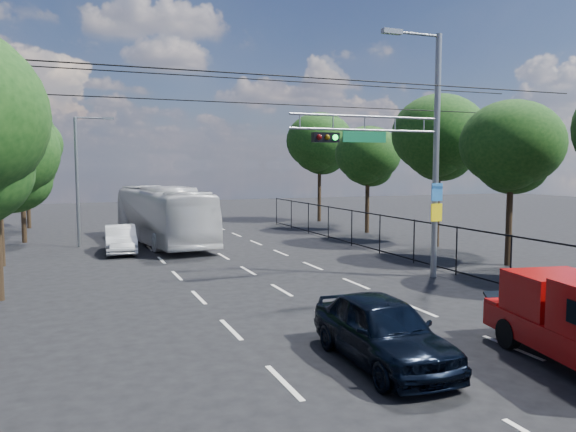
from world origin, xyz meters
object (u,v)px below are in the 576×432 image
signal_mast (410,145)px  white_van (120,239)px  navy_hatchback (383,330)px  white_bus (163,215)px

signal_mast → white_van: 15.52m
navy_hatchback → white_bus: size_ratio=0.39×
signal_mast → white_van: size_ratio=2.25×
navy_hatchback → white_van: size_ratio=1.08×
signal_mast → navy_hatchback: 10.68m
white_bus → white_van: white_bus is taller
signal_mast → white_bus: bearing=117.9°
white_bus → navy_hatchback: bearing=-92.6°
navy_hatchback → white_bus: white_bus is taller
signal_mast → white_bus: size_ratio=0.81×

